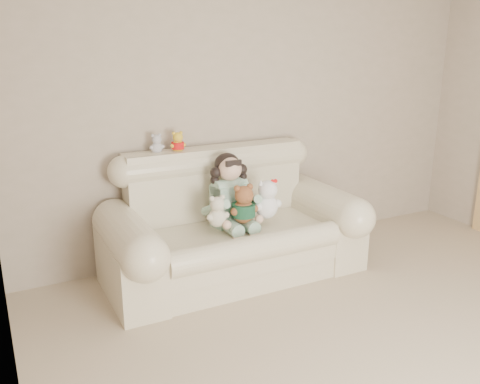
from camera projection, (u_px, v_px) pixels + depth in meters
The scene contains 9 objects.
wall_back at pixel (260, 109), 4.59m from camera, with size 4.50×4.50×0.00m, color #AF9C8B.
wall_left at pixel (2, 253), 1.47m from camera, with size 5.00×5.00×0.00m, color #AF9C8B.
sofa at pixel (234, 217), 4.16m from camera, with size 2.10×0.95×1.03m, color #C1B59C, non-canonical shape.
seated_child at pixel (230, 189), 4.16m from camera, with size 0.37×0.45×0.61m, color #2F7A52, non-canonical shape.
brown_teddy at pixel (243, 200), 4.01m from camera, with size 0.24×0.18×0.37m, color brown, non-canonical shape.
white_cat at pixel (267, 195), 4.12m from camera, with size 0.25×0.19×0.39m, color white, non-canonical shape.
cream_teddy at pixel (217, 208), 3.95m from camera, with size 0.19×0.14×0.29m, color beige, non-canonical shape.
yellow_mini_bear at pixel (178, 140), 4.15m from camera, with size 0.13×0.10×0.20m, color gold, non-canonical shape.
grey_mini_plush at pixel (156, 142), 4.10m from camera, with size 0.12×0.10×0.19m, color silver, non-canonical shape.
Camera 1 is at (-2.26, -1.52, 1.89)m, focal length 38.37 mm.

